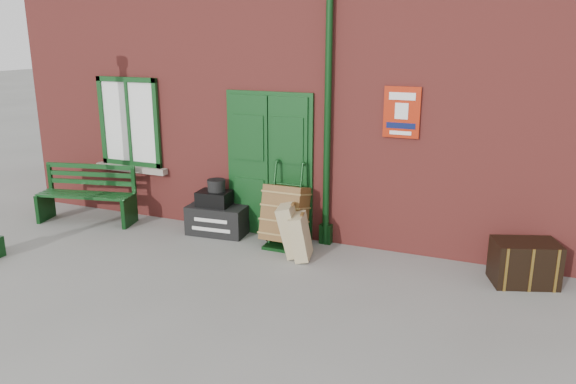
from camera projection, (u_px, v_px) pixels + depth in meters
The scene contains 10 objects.
ground at pixel (245, 272), 7.54m from camera, with size 80.00×80.00×0.00m, color gray.
station_building at pixel (331, 87), 10.06m from camera, with size 10.30×4.30×4.36m.
bench at pixel (88, 193), 9.47m from camera, with size 1.68×0.83×1.00m.
houdini_trunk at pixel (218, 220), 8.94m from camera, with size 0.93×0.51×0.46m, color black.
strongbox at pixel (214, 198), 8.86m from camera, with size 0.51×0.37×0.23m, color black.
hatbox at pixel (216, 185), 8.82m from camera, with size 0.28×0.28×0.19m, color black.
suitcase_back at pixel (292, 229), 8.05m from camera, with size 0.21×0.52×0.73m, color tan.
suitcase_front at pixel (301, 237), 7.91m from camera, with size 0.19×0.47×0.63m, color tan.
porter_trolley at pixel (285, 215), 8.38m from camera, with size 0.61×0.65×1.24m.
dark_trunk at pixel (524, 263), 7.12m from camera, with size 0.78×0.51×0.56m, color black.
Camera 1 is at (3.26, -6.19, 3.07)m, focal length 35.00 mm.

